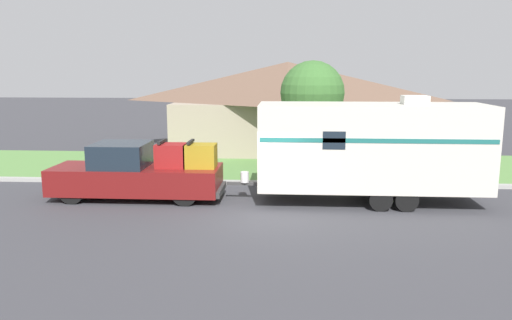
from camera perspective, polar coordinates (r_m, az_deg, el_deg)
ground_plane at (r=15.74m, az=0.61°, el=-5.97°), size 120.00×120.00×0.00m
curb_strip at (r=19.34m, az=1.21°, el=-2.63°), size 80.00×0.30×0.14m
lawn_strip at (r=22.92m, az=1.61°, el=-0.71°), size 80.00×7.00×0.03m
house_across_street at (r=27.79m, az=3.59°, el=6.38°), size 12.76×7.57×4.79m
pickup_truck at (r=17.62m, az=-13.26°, el=-1.46°), size 5.87×1.98×2.04m
travel_trailer at (r=16.91m, az=13.05°, el=1.52°), size 8.52×2.38×3.58m
mailbox at (r=20.84m, az=20.49°, el=0.41°), size 0.48×0.20×1.38m
tree_in_yard at (r=20.54m, az=6.46°, el=7.59°), size 2.60×2.60×4.77m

